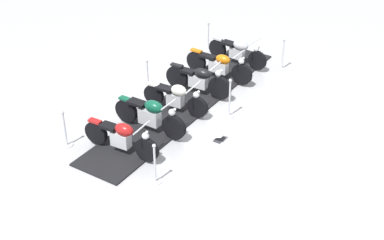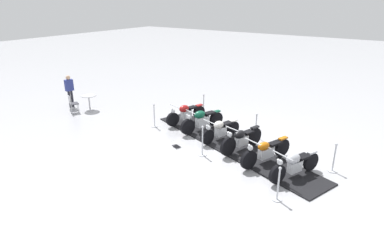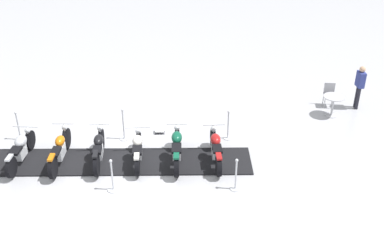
{
  "view_description": "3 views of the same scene",
  "coord_description": "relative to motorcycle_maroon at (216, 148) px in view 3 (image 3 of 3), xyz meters",
  "views": [
    {
      "loc": [
        13.22,
        3.29,
        7.85
      ],
      "look_at": [
        2.08,
        0.64,
        0.75
      ],
      "focal_mm": 51.08,
      "sensor_mm": 36.0,
      "label": 1
    },
    {
      "loc": [
        -5.3,
        10.28,
        5.4
      ],
      "look_at": [
        1.71,
        0.15,
        0.74
      ],
      "focal_mm": 30.37,
      "sensor_mm": 36.0,
      "label": 2
    },
    {
      "loc": [
        -1.99,
        -12.14,
        8.27
      ],
      "look_at": [
        2.38,
        -0.03,
        1.06
      ],
      "focal_mm": 44.07,
      "sensor_mm": 36.0,
      "label": 3
    }
  ],
  "objects": [
    {
      "name": "ground_plane",
      "position": [
        -2.82,
        0.95,
        -0.49
      ],
      "size": [
        80.0,
        80.0,
        0.0
      ],
      "primitive_type": "plane",
      "color": "#B2B2B7"
    },
    {
      "name": "cafe_table",
      "position": [
        5.11,
        1.28,
        0.1
      ],
      "size": [
        0.75,
        0.75,
        0.79
      ],
      "color": "#B7B7BC",
      "rests_on": "ground_plane"
    },
    {
      "name": "cafe_chair_near_table",
      "position": [
        5.45,
        2.02,
        0.04
      ],
      "size": [
        0.53,
        0.53,
        0.89
      ],
      "rotation": [
        0.0,
        0.0,
        -2.01
      ],
      "color": "#B7B7BC",
      "rests_on": "ground_plane"
    },
    {
      "name": "stanchion_left_mid",
      "position": [
        -3.28,
        -0.36,
        -0.17
      ],
      "size": [
        0.34,
        0.34,
        1.03
      ],
      "color": "silver",
      "rests_on": "ground_plane"
    },
    {
      "name": "motorcycle_cream",
      "position": [
        -2.25,
        0.78,
        -0.01
      ],
      "size": [
        0.88,
        1.97,
        0.89
      ],
      "rotation": [
        0.0,
        0.0,
        1.29
      ],
      "color": "black",
      "rests_on": "display_platform"
    },
    {
      "name": "display_platform",
      "position": [
        -2.82,
        0.95,
        -0.46
      ],
      "size": [
        8.19,
        4.06,
        0.05
      ],
      "primitive_type": "cube",
      "rotation": [
        0.0,
        0.0,
        2.81
      ],
      "color": "black",
      "rests_on": "ground_plane"
    },
    {
      "name": "motorcycle_forest",
      "position": [
        -1.13,
        0.39,
        0.03
      ],
      "size": [
        0.93,
        2.12,
        0.98
      ],
      "rotation": [
        0.0,
        0.0,
        1.24
      ],
      "color": "black",
      "rests_on": "display_platform"
    },
    {
      "name": "stanchion_right_front",
      "position": [
        0.91,
        1.12,
        -0.13
      ],
      "size": [
        0.3,
        0.3,
        1.06
      ],
      "color": "silver",
      "rests_on": "ground_plane"
    },
    {
      "name": "stanchion_right_rear",
      "position": [
        -5.64,
        3.39,
        -0.11
      ],
      "size": [
        0.29,
        0.29,
        1.06
      ],
      "color": "silver",
      "rests_on": "ground_plane"
    },
    {
      "name": "stanchion_left_front",
      "position": [
        -0.0,
        -1.5,
        -0.14
      ],
      "size": [
        0.3,
        0.3,
        1.03
      ],
      "color": "silver",
      "rests_on": "ground_plane"
    },
    {
      "name": "motorcycle_copper",
      "position": [
        -4.5,
        1.56,
        -0.01
      ],
      "size": [
        1.02,
        2.2,
        0.98
      ],
      "rotation": [
        0.0,
        0.0,
        1.22
      ],
      "color": "black",
      "rests_on": "display_platform"
    },
    {
      "name": "motorcycle_black",
      "position": [
        -3.38,
        1.17,
        0.01
      ],
      "size": [
        0.8,
        2.07,
        1.02
      ],
      "rotation": [
        0.0,
        0.0,
        1.29
      ],
      "color": "black",
      "rests_on": "display_platform"
    },
    {
      "name": "motorcycle_maroon",
      "position": [
        0.0,
        0.0,
        0.0
      ],
      "size": [
        0.87,
        2.1,
        0.92
      ],
      "rotation": [
        0.0,
        0.0,
        1.29
      ],
      "color": "black",
      "rests_on": "display_platform"
    },
    {
      "name": "motorcycle_chrome",
      "position": [
        -5.62,
        1.96,
        0.02
      ],
      "size": [
        1.09,
        2.02,
        0.92
      ],
      "rotation": [
        0.0,
        0.0,
        1.16
      ],
      "color": "black",
      "rests_on": "display_platform"
    },
    {
      "name": "stanchion_right_mid",
      "position": [
        -2.37,
        2.26,
        -0.1
      ],
      "size": [
        0.32,
        0.32,
        1.15
      ],
      "color": "silver",
      "rests_on": "ground_plane"
    },
    {
      "name": "bystander_person",
      "position": [
        6.32,
        1.49,
        0.52
      ],
      "size": [
        0.32,
        0.44,
        1.69
      ],
      "rotation": [
        0.0,
        0.0,
        -3.41
      ],
      "color": "#23232D",
      "rests_on": "ground_plane"
    },
    {
      "name": "info_placard",
      "position": [
        -1.14,
        2.22,
        -0.42
      ],
      "size": [
        0.37,
        0.33,
        0.2
      ],
      "rotation": [
        0.0,
        0.0,
        5.95
      ],
      "color": "#333338",
      "rests_on": "ground_plane"
    }
  ]
}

